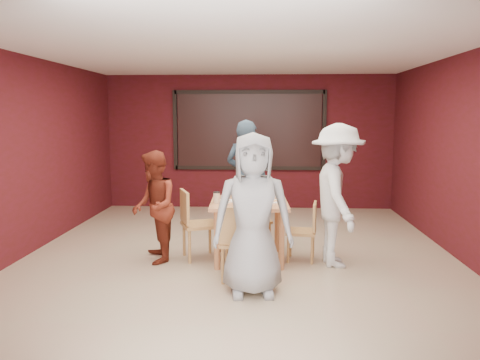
# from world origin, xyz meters

# --- Properties ---
(floor) EXTENTS (7.00, 7.00, 0.00)m
(floor) POSITION_xyz_m (0.00, 0.00, 0.00)
(floor) COLOR tan
(floor) RESTS_ON ground
(window_blinds) EXTENTS (3.00, 0.02, 1.50)m
(window_blinds) POSITION_xyz_m (0.00, 3.45, 1.65)
(window_blinds) COLOR black
(dining_table) EXTENTS (1.07, 1.07, 0.96)m
(dining_table) POSITION_xyz_m (0.14, -0.18, 0.71)
(dining_table) COLOR tan
(dining_table) RESTS_ON floor
(chair_front) EXTENTS (0.47, 0.47, 0.92)m
(chair_front) POSITION_xyz_m (0.05, -1.03, 0.52)
(chair_front) COLOR tan
(chair_front) RESTS_ON floor
(chair_back) EXTENTS (0.47, 0.47, 0.79)m
(chair_back) POSITION_xyz_m (0.22, 0.58, 0.45)
(chair_back) COLOR tan
(chair_back) RESTS_ON floor
(chair_left) EXTENTS (0.60, 0.60, 0.96)m
(chair_left) POSITION_xyz_m (-0.61, -0.17, 0.54)
(chair_left) COLOR tan
(chair_left) RESTS_ON floor
(chair_right) EXTENTS (0.44, 0.44, 0.80)m
(chair_right) POSITION_xyz_m (0.91, -0.16, 0.45)
(chair_right) COLOR tan
(chair_right) RESTS_ON floor
(diner_front) EXTENTS (0.92, 0.65, 1.78)m
(diner_front) POSITION_xyz_m (0.22, -1.39, 0.89)
(diner_front) COLOR #959595
(diner_front) RESTS_ON floor
(diner_back) EXTENTS (0.80, 0.66, 1.89)m
(diner_back) POSITION_xyz_m (0.04, 1.15, 0.95)
(diner_back) COLOR #293A49
(diner_back) RESTS_ON floor
(diner_left) EXTENTS (0.76, 0.86, 1.50)m
(diner_left) POSITION_xyz_m (-1.13, -0.31, 0.75)
(diner_left) COLOR maroon
(diner_left) RESTS_ON floor
(diner_right) EXTENTS (0.78, 1.25, 1.86)m
(diner_right) POSITION_xyz_m (1.29, -0.31, 0.93)
(diner_right) COLOR silver
(diner_right) RESTS_ON floor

